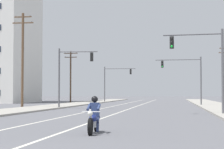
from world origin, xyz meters
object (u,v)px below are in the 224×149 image
(motorcycle_with_rider, at_px, (94,118))
(traffic_signal_mid_left, at_px, (114,79))
(traffic_signal_near_left, at_px, (70,69))
(traffic_signal_mid_right, at_px, (187,73))
(utility_pole_left_near, at_px, (23,57))
(utility_pole_left_far, at_px, (71,75))
(traffic_signal_near_right, at_px, (205,59))

(motorcycle_with_rider, distance_m, traffic_signal_mid_left, 56.44)
(traffic_signal_mid_left, bearing_deg, traffic_signal_near_left, -90.37)
(traffic_signal_mid_left, bearing_deg, traffic_signal_mid_right, -56.26)
(motorcycle_with_rider, height_order, utility_pole_left_near, utility_pole_left_near)
(traffic_signal_near_left, relative_size, traffic_signal_mid_left, 1.00)
(motorcycle_with_rider, distance_m, traffic_signal_mid_right, 38.23)
(traffic_signal_mid_left, relative_size, utility_pole_left_near, 0.61)
(motorcycle_with_rider, relative_size, utility_pole_left_far, 0.26)
(traffic_signal_near_right, bearing_deg, utility_pole_left_far, 117.63)
(motorcycle_with_rider, bearing_deg, traffic_signal_mid_right, 82.74)
(traffic_signal_near_right, bearing_deg, traffic_signal_near_left, 139.13)
(traffic_signal_mid_right, height_order, utility_pole_left_near, utility_pole_left_near)
(traffic_signal_mid_right, bearing_deg, utility_pole_left_far, 143.96)
(traffic_signal_near_left, bearing_deg, traffic_signal_mid_right, 44.36)
(motorcycle_with_rider, bearing_deg, traffic_signal_mid_left, 97.43)
(traffic_signal_near_left, height_order, traffic_signal_mid_right, same)
(traffic_signal_near_right, bearing_deg, utility_pole_left_near, 146.65)
(traffic_signal_mid_left, relative_size, utility_pole_left_far, 0.72)
(motorcycle_with_rider, height_order, utility_pole_left_far, utility_pole_left_far)
(traffic_signal_near_left, bearing_deg, traffic_signal_near_right, -40.87)
(motorcycle_with_rider, xyz_separation_m, traffic_signal_near_right, (5.37, 14.63, 3.48))
(traffic_signal_near_left, bearing_deg, traffic_signal_mid_left, 89.63)
(traffic_signal_mid_right, height_order, traffic_signal_mid_left, same)
(motorcycle_with_rider, bearing_deg, utility_pole_left_near, 115.87)
(traffic_signal_near_right, bearing_deg, motorcycle_with_rider, -110.15)
(traffic_signal_mid_left, bearing_deg, motorcycle_with_rider, -82.57)
(motorcycle_with_rider, relative_size, traffic_signal_mid_left, 0.35)
(traffic_signal_mid_right, distance_m, traffic_signal_mid_left, 21.77)
(motorcycle_with_rider, height_order, traffic_signal_mid_right, traffic_signal_mid_right)
(traffic_signal_near_left, height_order, utility_pole_left_far, utility_pole_left_far)
(traffic_signal_near_right, distance_m, utility_pole_left_near, 21.97)
(traffic_signal_near_left, height_order, traffic_signal_mid_left, same)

